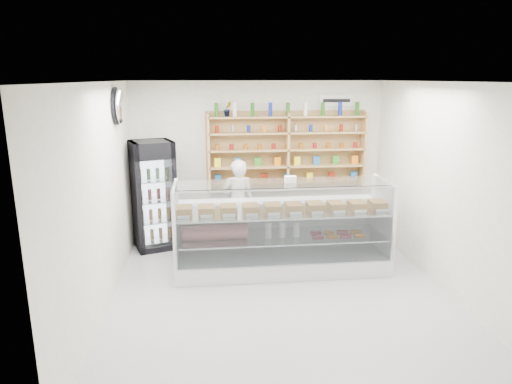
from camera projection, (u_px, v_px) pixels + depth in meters
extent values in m
plane|color=#BCBBC1|center=(280.00, 292.00, 6.23)|extent=(5.00, 5.00, 0.00)
plane|color=white|center=(283.00, 82.00, 5.55)|extent=(5.00, 5.00, 0.00)
plane|color=white|center=(259.00, 160.00, 8.30)|extent=(4.50, 0.00, 4.50)
plane|color=white|center=(335.00, 273.00, 3.48)|extent=(4.50, 0.00, 4.50)
plane|color=white|center=(102.00, 198.00, 5.65)|extent=(0.00, 5.00, 5.00)
plane|color=white|center=(446.00, 188.00, 6.13)|extent=(0.00, 5.00, 5.00)
cube|color=white|center=(281.00, 261.00, 6.93)|extent=(3.16, 0.90, 0.26)
cube|color=white|center=(277.00, 224.00, 7.22)|extent=(3.16, 0.05, 0.66)
cube|color=silver|center=(282.00, 236.00, 6.83)|extent=(3.03, 0.79, 0.02)
cube|color=silver|center=(282.00, 211.00, 6.74)|extent=(3.10, 0.82, 0.02)
cube|color=silver|center=(287.00, 228.00, 6.35)|extent=(3.10, 0.13, 1.10)
cube|color=silver|center=(283.00, 183.00, 6.58)|extent=(3.10, 0.63, 0.01)
imported|color=silver|center=(238.00, 203.00, 7.79)|extent=(0.59, 0.42, 1.53)
cube|color=black|center=(154.00, 195.00, 7.69)|extent=(0.83, 0.82, 1.84)
cube|color=#260434|center=(143.00, 152.00, 7.22)|extent=(0.63, 0.23, 0.26)
cube|color=silver|center=(146.00, 205.00, 7.41)|extent=(0.53, 0.19, 1.46)
cube|color=tan|center=(209.00, 151.00, 8.00)|extent=(0.04, 0.28, 1.33)
cube|color=tan|center=(287.00, 150.00, 8.15)|extent=(0.04, 0.28, 1.33)
cube|color=tan|center=(363.00, 149.00, 8.31)|extent=(0.04, 0.28, 1.33)
cube|color=tan|center=(287.00, 182.00, 8.30)|extent=(2.80, 0.28, 0.03)
cube|color=tan|center=(287.00, 166.00, 8.22)|extent=(2.80, 0.28, 0.03)
cube|color=tan|center=(287.00, 150.00, 8.15)|extent=(2.80, 0.28, 0.03)
cube|color=tan|center=(288.00, 133.00, 8.08)|extent=(2.80, 0.28, 0.03)
cube|color=tan|center=(288.00, 117.00, 8.01)|extent=(2.80, 0.28, 0.03)
imported|color=#1E6626|center=(228.00, 109.00, 7.86)|extent=(0.18, 0.16, 0.26)
ellipsoid|color=silver|center=(120.00, 106.00, 6.56)|extent=(0.15, 0.50, 0.50)
cube|color=white|center=(336.00, 101.00, 8.17)|extent=(0.62, 0.03, 0.20)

